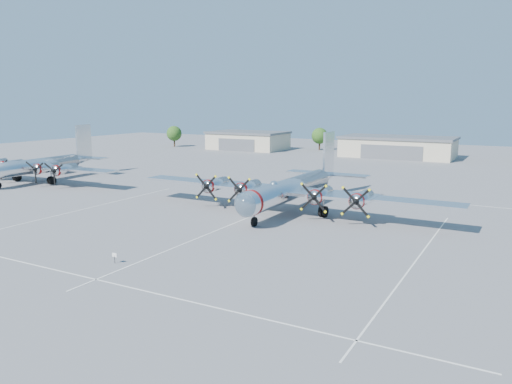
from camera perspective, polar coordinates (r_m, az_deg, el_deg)
The scene contains 9 objects.
ground at distance 59.98m, azimuth -2.41°, elevation -3.56°, with size 260.00×260.00×0.00m, color #5D5D60.
parking_lines at distance 58.54m, azimuth -3.30°, elevation -3.91°, with size 60.00×50.08×0.01m.
hangar_west at distance 152.15m, azimuth -0.91°, elevation 5.93°, with size 22.60×14.60×5.40m.
hangar_center at distance 135.65m, azimuth 15.89°, elevation 5.00°, with size 28.60×14.60×5.40m.
tree_far_west at distance 162.72m, azimuth -9.34°, elevation 6.61°, with size 4.80×4.80×6.64m.
tree_west at distance 150.62m, azimuth 7.28°, elevation 6.38°, with size 4.80×4.80×6.64m.
main_bomber_b29 at distance 67.37m, azimuth 4.17°, elevation -2.03°, with size 44.29×30.30×9.80m, color silver, non-canonical shape.
bomber_west at distance 99.09m, azimuth -23.32°, elevation 1.13°, with size 37.25×26.38×9.84m, color silver, non-canonical shape.
info_placard at distance 46.95m, azimuth -15.87°, elevation -7.06°, with size 0.51×0.06×0.97m.
Camera 1 is at (30.26, -49.75, 14.40)m, focal length 35.00 mm.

